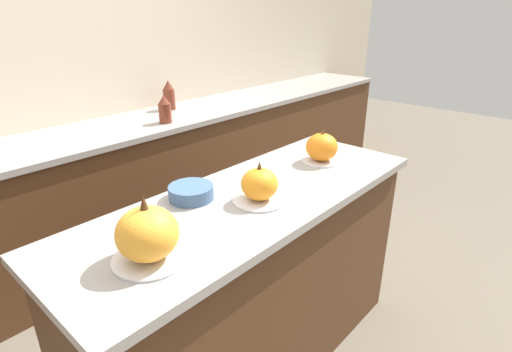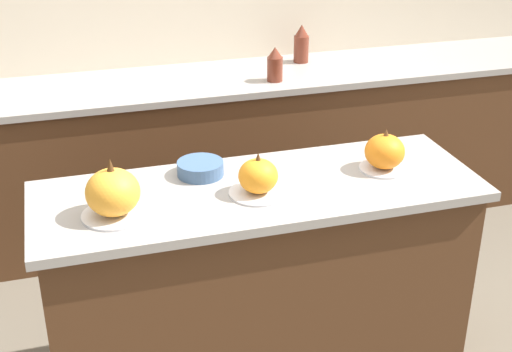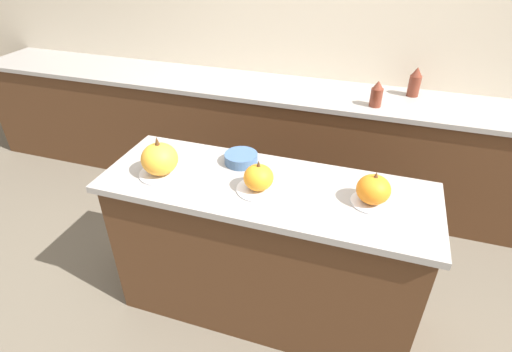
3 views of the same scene
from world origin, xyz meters
TOP-DOWN VIEW (x-y plane):
  - kitchen_island at (0.00, 0.00)m, footprint 1.64×0.57m
  - back_counter at (0.00, 1.32)m, footprint 6.00×0.60m
  - pumpkin_cake_left at (-0.53, -0.07)m, footprint 0.23×0.23m
  - pumpkin_cake_center at (-0.02, -0.05)m, footprint 0.21×0.21m
  - pumpkin_cake_right at (0.50, 0.01)m, footprint 0.19×0.19m
  - bottle_tall at (0.68, 1.45)m, footprint 0.08×0.08m
  - bottle_short at (0.43, 1.17)m, footprint 0.08×0.08m
  - mixing_bowl at (-0.18, 0.16)m, footprint 0.18×0.18m

SIDE VIEW (x-z plane):
  - back_counter at x=0.00m, z-range 0.00..0.89m
  - kitchen_island at x=0.00m, z-range 0.00..0.89m
  - mixing_bowl at x=-0.18m, z-range 0.89..0.94m
  - pumpkin_cake_center at x=-0.02m, z-range 0.87..1.03m
  - pumpkin_cake_right at x=0.50m, z-range 0.87..1.04m
  - pumpkin_cake_left at x=-0.53m, z-range 0.87..1.08m
  - bottle_short at x=0.43m, z-range 0.88..1.06m
  - bottle_tall at x=0.68m, z-range 0.88..1.09m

